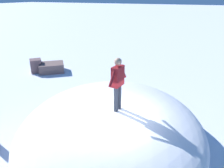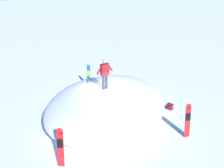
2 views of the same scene
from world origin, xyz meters
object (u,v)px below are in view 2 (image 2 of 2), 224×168
backpack_near (170,107)px  snowboarder_standing (105,72)px  snowboard_secondary_upright (188,120)px  snowboard_tertiary_upright (89,76)px  snowboard_primary_upright (60,147)px

backpack_near → snowboarder_standing: bearing=-126.8°
snowboard_secondary_upright → snowboard_tertiary_upright: (-7.38, -0.49, -0.00)m
snowboard_primary_upright → snowboard_secondary_upright: size_ratio=0.97×
snowboard_primary_upright → snowboard_secondary_upright: snowboard_secondary_upright is taller
snowboard_secondary_upright → backpack_near: snowboard_secondary_upright is taller
snowboard_secondary_upright → backpack_near: (-1.81, 1.37, -0.69)m
snowboarder_standing → snowboard_primary_upright: bearing=-65.0°
backpack_near → snowboard_secondary_upright: bearing=-37.1°
snowboarder_standing → snowboard_secondary_upright: size_ratio=0.99×
snowboard_secondary_upright → snowboard_tertiary_upright: snowboard_secondary_upright is taller
snowboard_primary_upright → snowboard_tertiary_upright: bearing=135.9°
snowboard_primary_upright → backpack_near: bearing=85.3°
snowboarder_standing → snowboard_tertiary_upright: snowboarder_standing is taller
snowboarder_standing → snowboard_secondary_upright: bearing=22.2°
snowboard_tertiary_upright → backpack_near: size_ratio=2.83×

